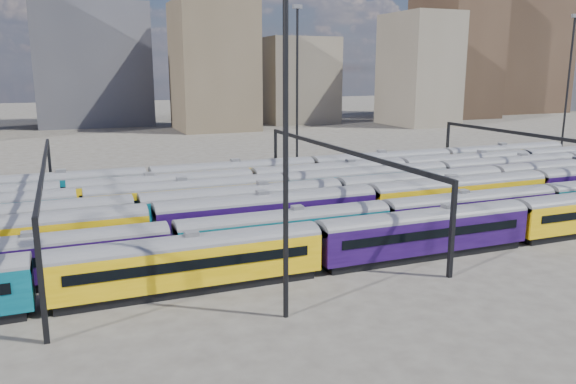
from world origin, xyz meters
name	(u,v)px	position (x,y,z in m)	size (l,w,h in m)	color
ground	(254,226)	(0.00, 0.00, 0.00)	(500.00, 500.00, 0.00)	#3F3B35
rake_0	(425,228)	(11.03, -15.00, 2.71)	(146.50, 3.06, 5.15)	black
rake_1	(470,207)	(20.10, -10.00, 2.62)	(101.27, 2.97, 4.99)	black
rake_2	(370,201)	(11.22, -5.00, 2.92)	(135.18, 3.29, 5.56)	black
rake_3	(338,193)	(9.95, 0.00, 2.84)	(131.57, 3.21, 5.41)	black
rake_4	(282,187)	(5.24, 5.00, 2.88)	(133.29, 3.25, 5.48)	black
rake_5	(163,188)	(-7.77, 10.00, 2.80)	(151.24, 3.16, 5.33)	black
rake_6	(148,180)	(-8.83, 15.00, 2.88)	(133.43, 3.25, 5.49)	black
gantry_1	(45,177)	(-20.00, 0.00, 6.79)	(0.35, 40.35, 8.03)	black
gantry_2	(339,158)	(10.00, 0.00, 6.79)	(0.35, 40.35, 8.03)	black
gantry_3	(545,145)	(40.00, 0.00, 6.79)	(0.35, 40.35, 8.03)	black
mast_2	(286,110)	(-5.00, -22.00, 13.97)	(1.40, 0.50, 25.60)	black
mast_3	(297,86)	(15.00, 24.00, 13.97)	(1.40, 0.50, 25.60)	black
mast_5	(568,83)	(65.00, 20.00, 13.97)	(1.40, 0.50, 25.60)	black
skyline	(449,55)	(104.75, 105.73, 20.83)	(399.22, 60.48, 50.03)	#665B4C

